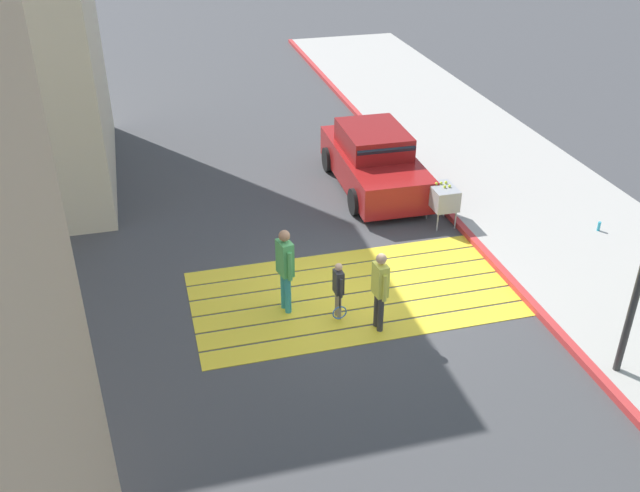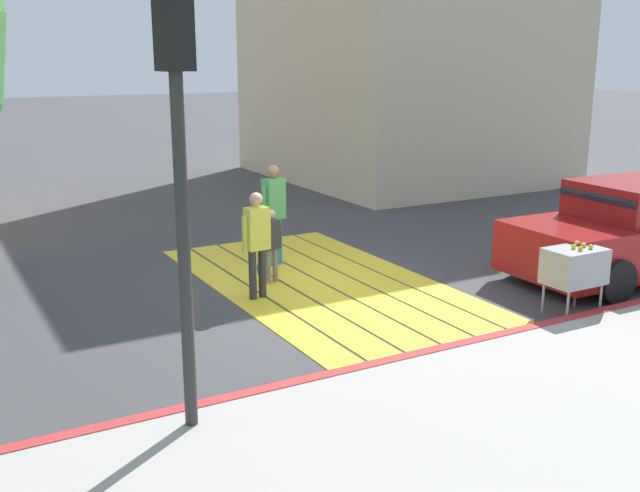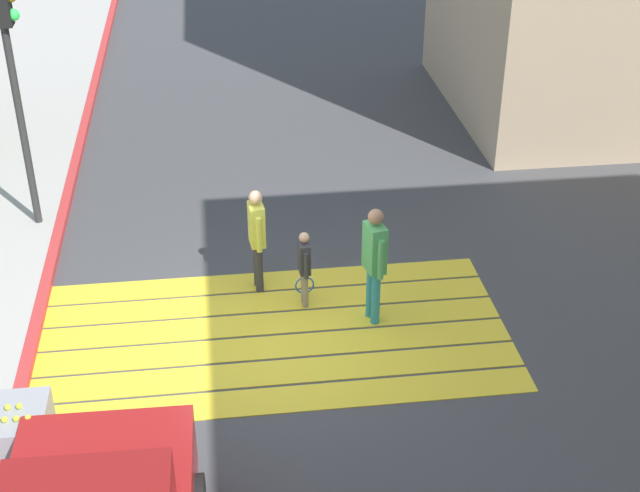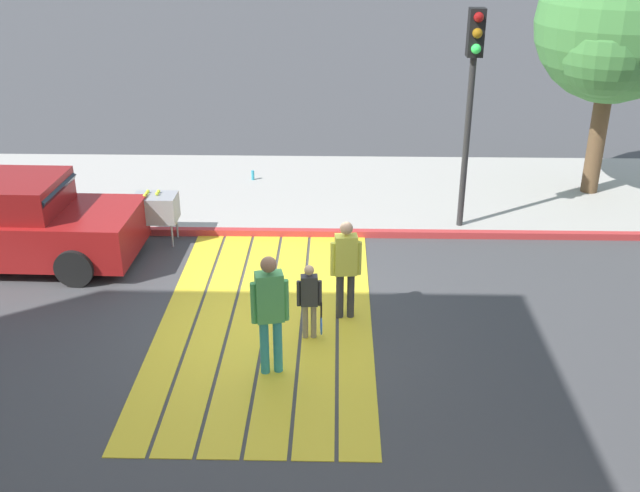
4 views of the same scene
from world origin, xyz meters
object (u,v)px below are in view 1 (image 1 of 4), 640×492
at_px(water_bottle, 599,226).
at_px(pedestrian_adult_trailing, 380,286).
at_px(car_parked_near_curb, 374,161).
at_px(tennis_ball_cart, 443,197).
at_px(pedestrian_child_with_racket, 338,288).
at_px(pedestrian_adult_lead, 285,265).

distance_m(water_bottle, pedestrian_adult_trailing, 6.44).
bearing_deg(car_parked_near_curb, tennis_ball_cart, 111.16).
height_order(water_bottle, pedestrian_child_with_racket, pedestrian_child_with_racket).
xyz_separation_m(car_parked_near_curb, water_bottle, (-4.17, 3.79, -0.50)).
bearing_deg(tennis_ball_cart, pedestrian_adult_trailing, 51.96).
distance_m(pedestrian_adult_trailing, pedestrian_child_with_racket, 0.86).
relative_size(car_parked_near_curb, water_bottle, 19.72).
height_order(car_parked_near_curb, pedestrian_adult_trailing, pedestrian_adult_trailing).
height_order(water_bottle, pedestrian_adult_lead, pedestrian_adult_lead).
xyz_separation_m(tennis_ball_cart, water_bottle, (-3.27, 1.46, -0.47)).
bearing_deg(pedestrian_adult_trailing, car_parked_near_curb, -107.74).
xyz_separation_m(pedestrian_adult_lead, pedestrian_adult_trailing, (-1.52, 1.02, -0.08)).
bearing_deg(pedestrian_child_with_racket, pedestrian_adult_trailing, 140.18).
relative_size(car_parked_near_curb, pedestrian_adult_lead, 2.48).
bearing_deg(car_parked_near_curb, pedestrian_adult_trailing, 72.26).
distance_m(car_parked_near_curb, pedestrian_adult_lead, 5.94).
height_order(tennis_ball_cart, pedestrian_child_with_racket, pedestrian_child_with_racket).
xyz_separation_m(water_bottle, pedestrian_adult_trailing, (6.05, 2.09, 0.71)).
bearing_deg(pedestrian_adult_lead, pedestrian_adult_trailing, 146.29).
bearing_deg(pedestrian_adult_trailing, pedestrian_adult_lead, -33.71).
xyz_separation_m(car_parked_near_curb, tennis_ball_cart, (-0.90, 2.32, -0.04)).
relative_size(pedestrian_adult_lead, pedestrian_child_with_racket, 1.47).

